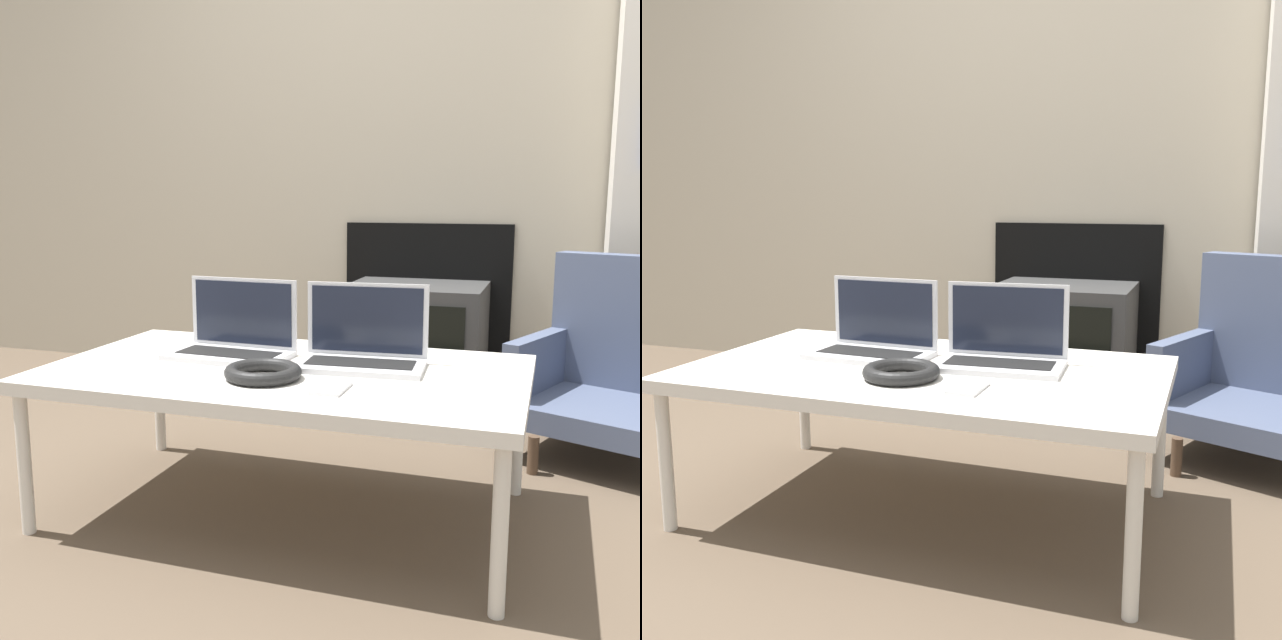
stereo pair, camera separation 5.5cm
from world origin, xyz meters
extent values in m
plane|color=brown|center=(0.00, 0.00, 0.00)|extent=(14.00, 14.00, 0.00)
cube|color=#B7AD99|center=(0.00, 1.72, 1.30)|extent=(7.00, 0.06, 2.60)
cube|color=black|center=(0.12, 1.68, 0.39)|extent=(0.79, 0.03, 0.77)
cube|color=silver|center=(0.00, 0.11, 0.41)|extent=(1.31, 0.76, 0.04)
cylinder|color=silver|center=(-0.62, -0.23, 0.20)|extent=(0.04, 0.04, 0.39)
cylinder|color=silver|center=(0.62, -0.23, 0.20)|extent=(0.04, 0.04, 0.39)
cylinder|color=silver|center=(-0.62, 0.45, 0.20)|extent=(0.04, 0.04, 0.39)
cylinder|color=silver|center=(0.62, 0.45, 0.20)|extent=(0.04, 0.04, 0.39)
cube|color=silver|center=(-0.20, 0.16, 0.44)|extent=(0.36, 0.22, 0.02)
cube|color=black|center=(-0.20, 0.16, 0.44)|extent=(0.30, 0.13, 0.00)
cube|color=silver|center=(-0.20, 0.26, 0.55)|extent=(0.35, 0.03, 0.21)
cube|color=black|center=(-0.20, 0.26, 0.55)|extent=(0.32, 0.02, 0.19)
cube|color=silver|center=(0.20, 0.16, 0.44)|extent=(0.36, 0.23, 0.02)
cube|color=black|center=(0.20, 0.16, 0.44)|extent=(0.30, 0.14, 0.00)
cube|color=silver|center=(0.19, 0.26, 0.55)|extent=(0.35, 0.03, 0.21)
cube|color=black|center=(0.19, 0.26, 0.55)|extent=(0.32, 0.03, 0.19)
torus|color=black|center=(-0.01, -0.02, 0.45)|extent=(0.20, 0.20, 0.04)
cube|color=silver|center=(0.19, -0.07, 0.43)|extent=(0.07, 0.13, 0.01)
cube|color=#383838|center=(0.12, 1.43, 0.26)|extent=(0.60, 0.48, 0.51)
cube|color=black|center=(0.12, 1.19, 0.26)|extent=(0.49, 0.01, 0.40)
cube|color=#47516B|center=(0.89, 0.85, 0.17)|extent=(0.72, 0.70, 0.08)
cube|color=#47516B|center=(0.97, 1.05, 0.45)|extent=(0.55, 0.30, 0.48)
cube|color=#47516B|center=(0.66, 0.94, 0.31)|extent=(0.24, 0.46, 0.20)
cylinder|color=#4C3828|center=(0.66, 0.63, 0.06)|extent=(0.04, 0.04, 0.13)
cylinder|color=#4C3828|center=(0.66, 1.06, 0.06)|extent=(0.04, 0.04, 0.13)
camera|label=1|loc=(0.70, -1.69, 0.90)|focal=40.00mm
camera|label=2|loc=(0.75, -1.67, 0.90)|focal=40.00mm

